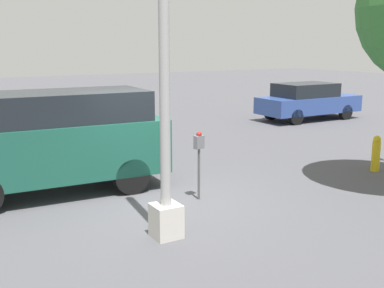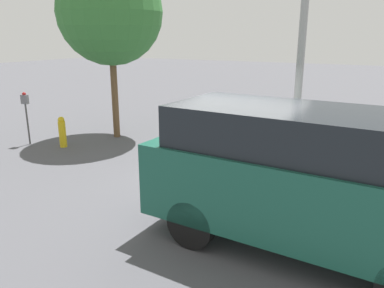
{
  "view_description": "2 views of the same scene",
  "coord_description": "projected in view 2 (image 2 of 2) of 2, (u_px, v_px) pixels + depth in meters",
  "views": [
    {
      "loc": [
        4.11,
        8.39,
        3.06
      ],
      "look_at": [
        -0.74,
        -0.0,
        1.05
      ],
      "focal_mm": 45.0,
      "sensor_mm": 36.0,
      "label": 1
    },
    {
      "loc": [
        2.72,
        -6.62,
        3.07
      ],
      "look_at": [
        -0.75,
        -0.27,
        0.99
      ],
      "focal_mm": 35.0,
      "sensor_mm": 36.0,
      "label": 2
    }
  ],
  "objects": [
    {
      "name": "fire_hydrant",
      "position": [
        62.0,
        132.0,
        10.72
      ],
      "size": [
        0.2,
        0.2,
        0.89
      ],
      "color": "gold",
      "rests_on": "ground"
    },
    {
      "name": "ground_plane",
      "position": [
        230.0,
        192.0,
        7.69
      ],
      "size": [
        80.0,
        80.0,
        0.0
      ],
      "primitive_type": "plane",
      "color": "#4C4C51"
    },
    {
      "name": "parked_van",
      "position": [
        305.0,
        176.0,
        5.33
      ],
      "size": [
        4.72,
        2.03,
        2.12
      ],
      "rotation": [
        0.0,
        0.0,
        -0.05
      ],
      "color": "#195142",
      "rests_on": "ground"
    },
    {
      "name": "street_tree",
      "position": [
        110.0,
        12.0,
        10.91
      ],
      "size": [
        3.08,
        3.08,
        5.31
      ],
      "color": "brown",
      "rests_on": "ground"
    },
    {
      "name": "parking_meter_near",
      "position": [
        212.0,
        135.0,
        8.07
      ],
      "size": [
        0.22,
        0.15,
        1.38
      ],
      "rotation": [
        0.0,
        0.0,
        0.22
      ],
      "color": "#4C4C4C",
      "rests_on": "ground"
    },
    {
      "name": "parking_meter_far",
      "position": [
        26.0,
        106.0,
        10.79
      ],
      "size": [
        0.22,
        0.15,
        1.55
      ],
      "rotation": [
        0.0,
        0.0,
        0.22
      ],
      "color": "#4C4C4C",
      "rests_on": "ground"
    },
    {
      "name": "lamp_post",
      "position": [
        298.0,
        91.0,
        8.34
      ],
      "size": [
        0.44,
        0.44,
        5.66
      ],
      "color": "beige",
      "rests_on": "ground"
    }
  ]
}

